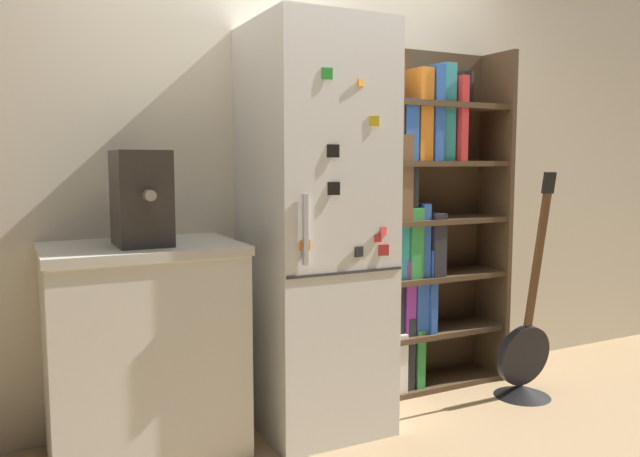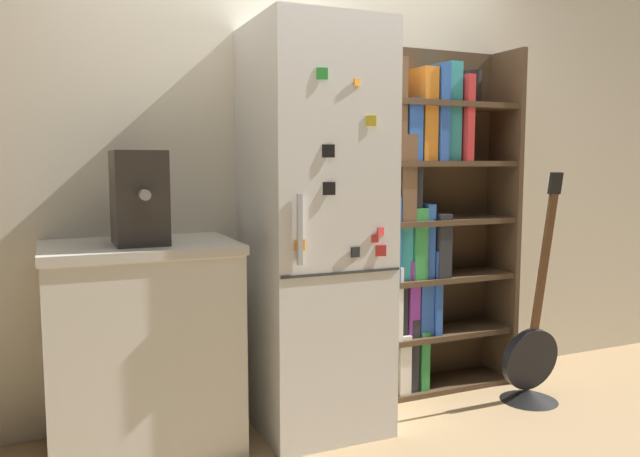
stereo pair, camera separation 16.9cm
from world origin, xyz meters
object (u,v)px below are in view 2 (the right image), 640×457
refrigerator (314,229)px  espresso_machine (139,198)px  bookshelf (415,225)px  guitar (531,369)px

refrigerator → espresso_machine: size_ratio=4.85×
refrigerator → espresso_machine: (-0.81, -0.00, 0.17)m
bookshelf → guitar: bearing=-40.1°
refrigerator → bookshelf: (0.69, 0.19, -0.03)m
guitar → espresso_machine: bearing=174.0°
refrigerator → bookshelf: 0.72m
espresso_machine → guitar: size_ratio=0.32×
guitar → bookshelf: bearing=139.9°
guitar → refrigerator: bearing=169.6°
espresso_machine → guitar: 2.21m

